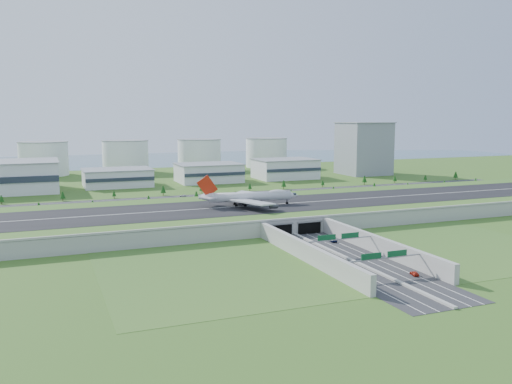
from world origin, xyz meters
name	(u,v)px	position (x,y,z in m)	size (l,w,h in m)	color
ground	(259,218)	(0.00, 0.00, 0.00)	(1200.00, 1200.00, 0.00)	#37531A
airfield_deck	(259,212)	(0.00, -0.09, 4.12)	(520.00, 100.00, 9.20)	gray
underpass_road	(343,250)	(0.00, -99.42, 3.43)	(38.80, 120.40, 8.00)	#28282B
sign_gantry_near	(338,240)	(0.00, -95.04, 6.95)	(38.70, 0.70, 9.80)	gray
sign_gantry_far	(384,259)	(0.00, -130.04, 6.95)	(38.70, 0.70, 9.80)	gray
north_expressway	(213,197)	(0.00, 95.00, 0.06)	(560.00, 36.00, 0.12)	#28282B
tree_row	(225,190)	(10.27, 96.02, 4.56)	(503.54, 48.63, 8.34)	#3D2819
hangar_mid_a	(117,178)	(-60.00, 190.00, 7.50)	(58.00, 42.00, 15.00)	silver
hangar_mid_b	(209,173)	(25.00, 190.00, 8.50)	(58.00, 42.00, 17.00)	silver
hangar_mid_c	(285,169)	(105.00, 190.00, 9.50)	(58.00, 42.00, 19.00)	silver
office_tower	(364,149)	(200.00, 195.00, 27.50)	(46.00, 46.00, 55.00)	gray
fuel_tank_a	(44,159)	(-120.00, 310.00, 17.50)	(50.00, 50.00, 35.00)	white
fuel_tank_b	(126,157)	(-35.00, 310.00, 17.50)	(50.00, 50.00, 35.00)	white
fuel_tank_c	(199,155)	(50.00, 310.00, 17.50)	(50.00, 50.00, 35.00)	white
fuel_tank_d	(266,153)	(135.00, 310.00, 17.50)	(50.00, 50.00, 35.00)	white
bay_water	(133,160)	(0.00, 480.00, 0.03)	(1200.00, 260.00, 0.06)	#3A5E6F
boeing_747	(249,197)	(-5.75, 1.96, 13.58)	(63.04, 59.13, 19.60)	silver
car_0	(307,247)	(-8.49, -80.38, 0.96)	(1.99, 4.95, 1.69)	#A1A1A5
car_1	(352,272)	(-9.74, -122.88, 0.84)	(1.52, 4.35, 1.43)	white
car_2	(333,240)	(10.57, -71.63, 0.94)	(2.71, 5.88, 1.63)	#0B1339
car_3	(414,273)	(11.68, -133.90, 0.91)	(2.22, 5.46, 1.58)	#AA1F0F
car_5	(235,193)	(21.16, 103.60, 0.98)	(1.81, 5.20, 1.71)	black
car_6	(391,187)	(158.72, 87.41, 0.77)	(2.17, 4.70, 1.31)	silver
car_7	(183,196)	(-21.40, 105.32, 0.85)	(2.04, 5.02, 1.46)	silver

